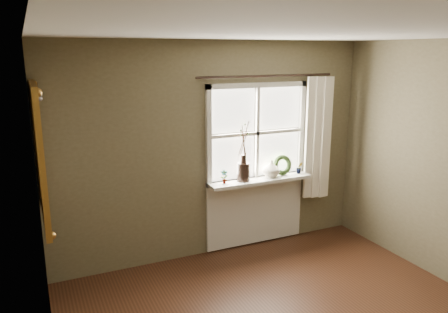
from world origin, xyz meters
name	(u,v)px	position (x,y,z in m)	size (l,w,h in m)	color
ceiling	(347,31)	(0.00, 0.00, 2.60)	(4.50, 4.50, 0.00)	silver
wall_back	(214,150)	(0.00, 2.30, 1.30)	(4.00, 0.10, 2.60)	brown
wall_left	(39,266)	(-2.05, 0.00, 1.30)	(0.10, 4.50, 2.60)	brown
window_frame	(257,133)	(0.55, 2.23, 1.48)	(1.36, 0.06, 1.24)	silver
window_sill	(260,180)	(0.55, 2.12, 0.90)	(1.36, 0.26, 0.04)	silver
window_apron	(255,210)	(0.55, 2.23, 0.46)	(1.36, 0.04, 0.88)	silver
dark_jug	(243,172)	(0.31, 2.12, 1.03)	(0.16, 0.16, 0.23)	black
cream_vase	(271,169)	(0.71, 2.12, 1.03)	(0.21, 0.21, 0.22)	beige
wreath	(282,167)	(0.89, 2.16, 1.02)	(0.27, 0.27, 0.06)	#2B421D
potted_plant_left	(224,177)	(0.05, 2.12, 1.01)	(0.09, 0.06, 0.17)	#2B421D
potted_plant_right	(299,168)	(1.13, 2.12, 1.00)	(0.08, 0.07, 0.15)	#2B421D
curtain	(317,138)	(1.39, 2.13, 1.37)	(0.36, 0.12, 1.59)	silver
curtain_rod	(267,76)	(0.65, 2.17, 2.18)	(0.03, 0.03, 1.84)	black
gilt_mirror	(39,154)	(-1.96, 1.70, 1.57)	(0.10, 1.07, 1.28)	white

